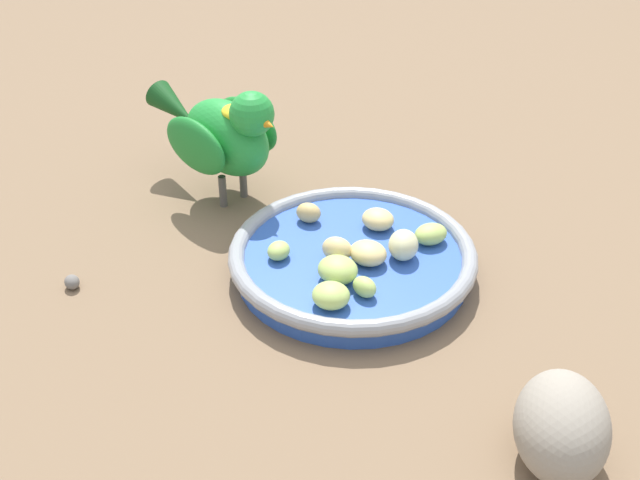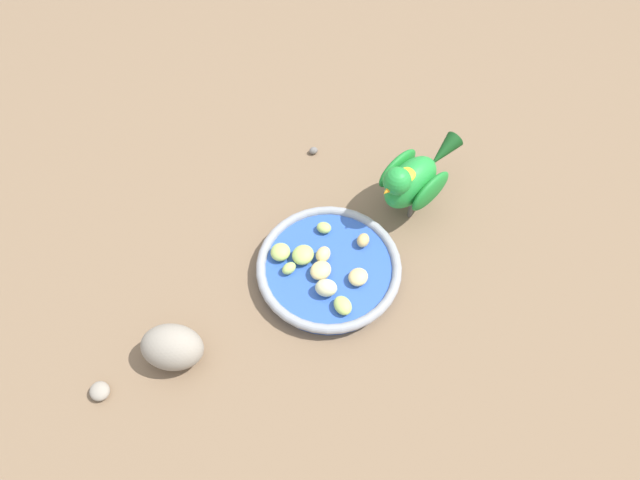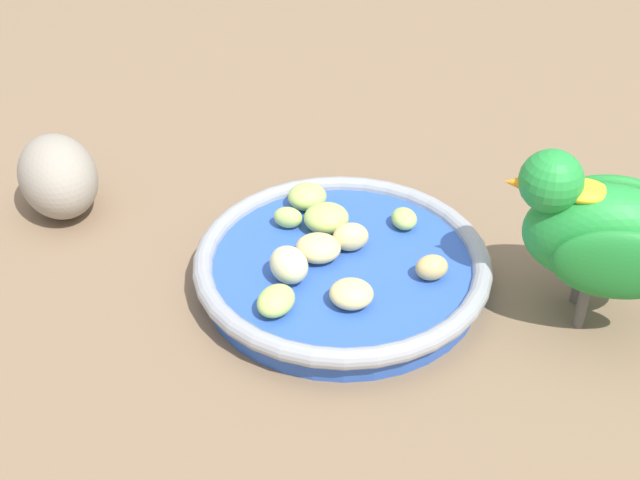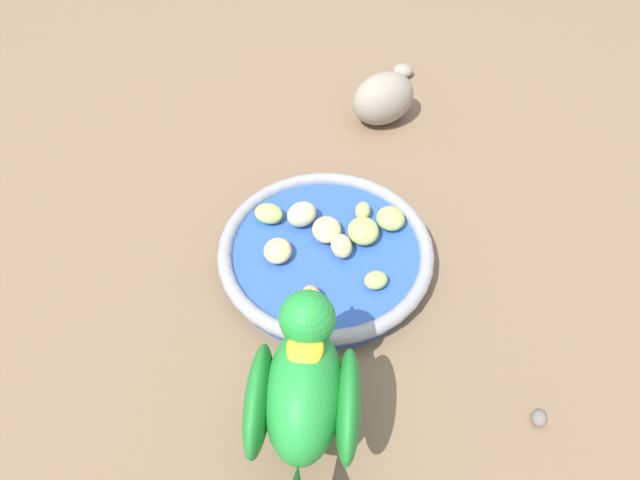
{
  "view_description": "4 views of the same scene",
  "coord_description": "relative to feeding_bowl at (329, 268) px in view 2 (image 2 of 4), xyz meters",
  "views": [
    {
      "loc": [
        0.15,
        -0.65,
        0.48
      ],
      "look_at": [
        -0.01,
        -0.03,
        0.05
      ],
      "focal_mm": 46.79,
      "sensor_mm": 36.0,
      "label": 1
    },
    {
      "loc": [
        0.47,
        0.08,
        0.81
      ],
      "look_at": [
        -0.0,
        -0.03,
        0.06
      ],
      "focal_mm": 31.16,
      "sensor_mm": 36.0,
      "label": 2
    },
    {
      "loc": [
        0.24,
        0.48,
        0.44
      ],
      "look_at": [
        0.05,
        0.02,
        0.07
      ],
      "focal_mm": 47.1,
      "sensor_mm": 36.0,
      "label": 3
    },
    {
      "loc": [
        -0.31,
        0.17,
        0.49
      ],
      "look_at": [
        0.01,
        0.01,
        0.06
      ],
      "focal_mm": 30.11,
      "sensor_mm": 36.0,
      "label": 4
    }
  ],
  "objects": [
    {
      "name": "ground_plane",
      "position": [
        -0.02,
        0.01,
        -0.02
      ],
      "size": [
        4.0,
        4.0,
        0.0
      ],
      "primitive_type": "plane",
      "color": "#7A6047"
    },
    {
      "name": "apple_piece_6",
      "position": [
        0.02,
        -0.06,
        0.02
      ],
      "size": [
        0.03,
        0.03,
        0.02
      ],
      "primitive_type": "ellipsoid",
      "rotation": [
        0.0,
        0.0,
        5.65
      ],
      "color": "#B2CC66",
      "rests_on": "feeding_bowl"
    },
    {
      "name": "apple_piece_7",
      "position": [
        -0.0,
        -0.08,
        0.02
      ],
      "size": [
        0.04,
        0.04,
        0.02
      ],
      "primitive_type": "ellipsoid",
      "rotation": [
        0.0,
        0.0,
        2.99
      ],
      "color": "#B2CC66",
      "rests_on": "feeding_bowl"
    },
    {
      "name": "apple_piece_5",
      "position": [
        0.01,
        0.05,
        0.02
      ],
      "size": [
        0.04,
        0.04,
        0.02
      ],
      "primitive_type": "ellipsoid",
      "rotation": [
        0.0,
        0.0,
        5.79
      ],
      "color": "#E5C67F",
      "rests_on": "feeding_bowl"
    },
    {
      "name": "rock_large",
      "position": [
        0.19,
        -0.19,
        0.02
      ],
      "size": [
        0.08,
        0.1,
        0.07
      ],
      "primitive_type": "ellipsoid",
      "rotation": [
        0.0,
        0.0,
        4.8
      ],
      "color": "gray",
      "rests_on": "ground_plane"
    },
    {
      "name": "apple_piece_0",
      "position": [
        -0.07,
        -0.02,
        0.01
      ],
      "size": [
        0.02,
        0.03,
        0.02
      ],
      "primitive_type": "ellipsoid",
      "rotation": [
        0.0,
        0.0,
        1.47
      ],
      "color": "#B2CC66",
      "rests_on": "feeding_bowl"
    },
    {
      "name": "apple_piece_9",
      "position": [
        -0.0,
        -0.04,
        0.02
      ],
      "size": [
        0.05,
        0.05,
        0.02
      ],
      "primitive_type": "ellipsoid",
      "rotation": [
        0.0,
        0.0,
        2.76
      ],
      "color": "#B2CC66",
      "rests_on": "feeding_bowl"
    },
    {
      "name": "pebble_0",
      "position": [
        -0.25,
        -0.09,
        -0.01
      ],
      "size": [
        0.02,
        0.02,
        0.01
      ],
      "primitive_type": "ellipsoid",
      "rotation": [
        0.0,
        0.0,
        5.39
      ],
      "color": "slate",
      "rests_on": "ground_plane"
    },
    {
      "name": "pebble_1",
      "position": [
        0.27,
        -0.28,
        -0.01
      ],
      "size": [
        0.04,
        0.04,
        0.02
      ],
      "primitive_type": "ellipsoid",
      "rotation": [
        0.0,
        0.0,
        4.22
      ],
      "color": "gray",
      "rests_on": "ground_plane"
    },
    {
      "name": "apple_piece_4",
      "position": [
        -0.06,
        0.05,
        0.02
      ],
      "size": [
        0.03,
        0.02,
        0.02
      ],
      "primitive_type": "ellipsoid",
      "rotation": [
        0.0,
        0.0,
        6.12
      ],
      "color": "tan",
      "rests_on": "feeding_bowl"
    },
    {
      "name": "parrot",
      "position": [
        -0.16,
        0.11,
        0.06
      ],
      "size": [
        0.19,
        0.14,
        0.14
      ],
      "rotation": [
        0.0,
        0.0,
        -0.54
      ],
      "color": "#59544C",
      "rests_on": "ground_plane"
    },
    {
      "name": "apple_piece_8",
      "position": [
        0.05,
        0.01,
        0.02
      ],
      "size": [
        0.03,
        0.04,
        0.03
      ],
      "primitive_type": "ellipsoid",
      "rotation": [
        0.0,
        0.0,
        4.85
      ],
      "color": "beige",
      "rests_on": "feeding_bowl"
    },
    {
      "name": "apple_piece_2",
      "position": [
        0.07,
        0.04,
        0.02
      ],
      "size": [
        0.04,
        0.04,
        0.02
      ],
      "primitive_type": "ellipsoid",
      "rotation": [
        0.0,
        0.0,
        3.86
      ],
      "color": "#B2CC66",
      "rests_on": "feeding_bowl"
    },
    {
      "name": "apple_piece_3",
      "position": [
        0.02,
        -0.01,
        0.02
      ],
      "size": [
        0.05,
        0.04,
        0.02
      ],
      "primitive_type": "ellipsoid",
      "rotation": [
        0.0,
        0.0,
        2.71
      ],
      "color": "#E5C67F",
      "rests_on": "feeding_bowl"
    },
    {
      "name": "feeding_bowl",
      "position": [
        0.0,
        0.0,
        0.0
      ],
      "size": [
        0.24,
        0.24,
        0.03
      ],
      "color": "#2D56B7",
      "rests_on": "ground_plane"
    },
    {
      "name": "apple_piece_1",
      "position": [
        -0.01,
        -0.01,
        0.02
      ],
      "size": [
        0.03,
        0.03,
        0.02
      ],
      "primitive_type": "ellipsoid",
      "rotation": [
        0.0,
        0.0,
        6.07
      ],
      "color": "#E5C67F",
      "rests_on": "feeding_bowl"
    }
  ]
}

